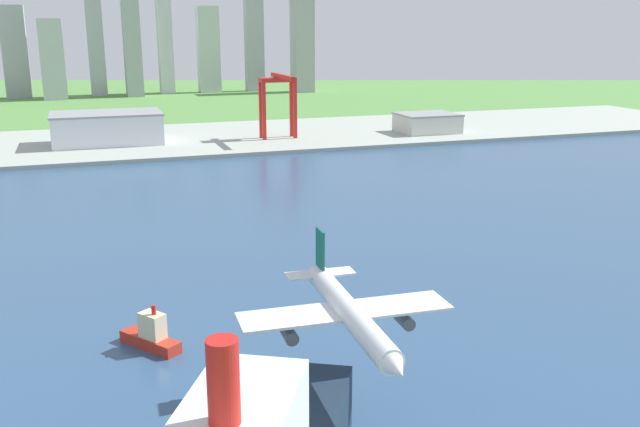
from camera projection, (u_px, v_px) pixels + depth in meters
ground_plane at (218, 212)px, 286.28m from camera, size 2400.00×2400.00×0.00m
water_bay at (253, 256)px, 231.47m from camera, size 840.00×360.00×0.15m
industrial_pier at (162, 141)px, 459.46m from camera, size 840.00×140.00×2.50m
airplane_landing at (350, 314)px, 126.18m from camera, size 40.06×46.46×14.65m
tugboat_small at (151, 335)px, 164.56m from camera, size 13.34×16.34×11.04m
port_crane_red at (279, 92)px, 452.71m from camera, size 23.35×46.70×42.01m
warehouse_main at (107, 128)px, 438.73m from camera, size 67.03×41.81×19.45m
warehouse_annex at (427, 123)px, 486.03m from camera, size 39.87×32.31×13.09m
distant_skyline at (118, 43)px, 755.84m from camera, size 414.17×59.40×132.27m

